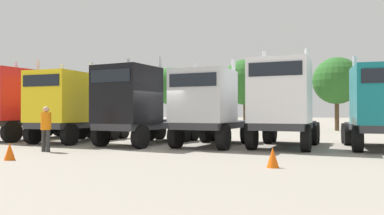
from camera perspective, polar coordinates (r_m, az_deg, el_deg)
name	(u,v)px	position (r m, az deg, el deg)	size (l,w,h in m)	color
ground	(163,148)	(16.84, -4.40, -6.11)	(200.00, 200.00, 0.00)	gray
semi_truck_red	(18,104)	(23.17, -24.96, 0.45)	(3.56, 6.73, 4.54)	#333338
semi_truck_yellow	(67,106)	(20.40, -18.48, 0.17)	(2.68, 6.22, 4.20)	#333338
semi_truck_black	(136,105)	(18.01, -8.57, 0.34)	(3.36, 6.63, 4.28)	#333338
semi_truck_silver	(209,107)	(17.12, 2.55, 0.08)	(3.05, 6.08, 4.04)	#333338
semi_truck_white	(282,103)	(16.82, 13.55, 0.72)	(2.94, 5.92, 4.41)	#333338
semi_truck_teal	(383,106)	(17.40, 26.95, 0.20)	(2.75, 5.75, 4.07)	#333338
visitor_in_hivis	(46,125)	(16.10, -21.30, -2.55)	(0.48, 0.48, 1.81)	#313131
traffic_cone_near	(273,157)	(11.05, 12.16, -7.42)	(0.36, 0.36, 0.58)	#F2590C
traffic_cone_far	(10,151)	(13.85, -25.95, -6.03)	(0.36, 0.36, 0.57)	#F2590C
oak_far_left	(170,86)	(37.59, -3.31, 3.23)	(3.68, 3.68, 6.03)	#4C3823
oak_far_centre	(245,82)	(36.26, 8.06, 3.81)	(4.35, 4.35, 6.63)	#4C3823
oak_far_right	(337,81)	(34.54, 21.12, 3.80)	(4.03, 4.03, 6.30)	#4C3823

